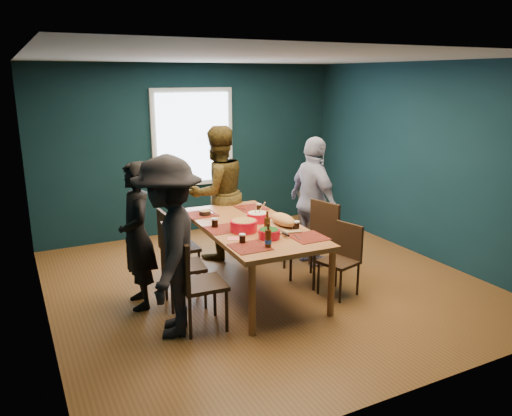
{
  "coord_description": "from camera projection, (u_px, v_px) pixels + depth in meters",
  "views": [
    {
      "loc": [
        -2.7,
        -5.11,
        2.5
      ],
      "look_at": [
        -0.19,
        -0.15,
        1.03
      ],
      "focal_mm": 35.0,
      "sensor_mm": 36.0,
      "label": 1
    }
  ],
  "objects": [
    {
      "name": "room",
      "position": [
        255.0,
        171.0,
        6.11
      ],
      "size": [
        5.01,
        5.01,
        2.71
      ],
      "color": "brown",
      "rests_on": "ground"
    },
    {
      "name": "dining_table",
      "position": [
        251.0,
        231.0,
        5.85
      ],
      "size": [
        1.15,
        2.18,
        0.81
      ],
      "rotation": [
        0.0,
        0.0,
        -0.04
      ],
      "color": "#9B5F2E",
      "rests_on": "floor"
    },
    {
      "name": "chair_left_far",
      "position": [
        173.0,
        242.0,
        6.08
      ],
      "size": [
        0.42,
        0.42,
        0.93
      ],
      "rotation": [
        0.0,
        0.0,
        0.0
      ],
      "color": "black",
      "rests_on": "floor"
    },
    {
      "name": "chair_left_mid",
      "position": [
        176.0,
        260.0,
        5.48
      ],
      "size": [
        0.47,
        0.47,
        0.94
      ],
      "rotation": [
        0.0,
        0.0,
        -0.11
      ],
      "color": "black",
      "rests_on": "floor"
    },
    {
      "name": "chair_left_near",
      "position": [
        193.0,
        277.0,
        4.96
      ],
      "size": [
        0.47,
        0.47,
        0.97
      ],
      "rotation": [
        0.0,
        0.0,
        -0.06
      ],
      "color": "black",
      "rests_on": "floor"
    },
    {
      "name": "chair_right_far",
      "position": [
        299.0,
        223.0,
        6.81
      ],
      "size": [
        0.49,
        0.49,
        0.97
      ],
      "rotation": [
        0.0,
        0.0,
        -0.14
      ],
      "color": "black",
      "rests_on": "floor"
    },
    {
      "name": "chair_right_mid",
      "position": [
        319.0,
        236.0,
        6.2
      ],
      "size": [
        0.55,
        0.55,
        0.99
      ],
      "rotation": [
        0.0,
        0.0,
        0.27
      ],
      "color": "black",
      "rests_on": "floor"
    },
    {
      "name": "chair_right_near",
      "position": [
        343.0,
        254.0,
        5.83
      ],
      "size": [
        0.47,
        0.47,
        0.84
      ],
      "rotation": [
        0.0,
        0.0,
        0.27
      ],
      "color": "black",
      "rests_on": "floor"
    },
    {
      "name": "person_far_left",
      "position": [
        137.0,
        236.0,
        5.43
      ],
      "size": [
        0.42,
        0.61,
        1.63
      ],
      "primitive_type": "imported",
      "rotation": [
        0.0,
        0.0,
        4.66
      ],
      "color": "black",
      "rests_on": "floor"
    },
    {
      "name": "person_back",
      "position": [
        218.0,
        193.0,
        6.92
      ],
      "size": [
        1.0,
        0.83,
        1.86
      ],
      "primitive_type": "imported",
      "rotation": [
        0.0,
        0.0,
        3.29
      ],
      "color": "black",
      "rests_on": "floor"
    },
    {
      "name": "person_right",
      "position": [
        313.0,
        202.0,
        6.66
      ],
      "size": [
        0.44,
        1.03,
        1.74
      ],
      "primitive_type": "imported",
      "rotation": [
        0.0,
        0.0,
        1.56
      ],
      "color": "white",
      "rests_on": "floor"
    },
    {
      "name": "person_near_left",
      "position": [
        169.0,
        247.0,
        4.82
      ],
      "size": [
        1.06,
        1.33,
        1.8
      ],
      "primitive_type": "imported",
      "rotation": [
        0.0,
        0.0,
        4.32
      ],
      "color": "black",
      "rests_on": "floor"
    },
    {
      "name": "bowl_salad",
      "position": [
        244.0,
        225.0,
        5.59
      ],
      "size": [
        0.31,
        0.31,
        0.13
      ],
      "color": "red",
      "rests_on": "dining_table"
    },
    {
      "name": "bowl_dumpling",
      "position": [
        258.0,
        217.0,
        5.96
      ],
      "size": [
        0.26,
        0.26,
        0.25
      ],
      "color": "red",
      "rests_on": "dining_table"
    },
    {
      "name": "bowl_herbs",
      "position": [
        269.0,
        234.0,
        5.34
      ],
      "size": [
        0.23,
        0.23,
        0.1
      ],
      "color": "red",
      "rests_on": "dining_table"
    },
    {
      "name": "cutting_board",
      "position": [
        283.0,
        221.0,
        5.74
      ],
      "size": [
        0.42,
        0.72,
        0.15
      ],
      "rotation": [
        0.0,
        0.0,
        -0.26
      ],
      "color": "tan",
      "rests_on": "dining_table"
    },
    {
      "name": "small_bowl",
      "position": [
        205.0,
        213.0,
        6.23
      ],
      "size": [
        0.15,
        0.15,
        0.06
      ],
      "color": "black",
      "rests_on": "dining_table"
    },
    {
      "name": "beer_bottle_a",
      "position": [
        268.0,
        239.0,
        5.05
      ],
      "size": [
        0.07,
        0.07,
        0.26
      ],
      "color": "#47200C",
      "rests_on": "dining_table"
    },
    {
      "name": "beer_bottle_b",
      "position": [
        267.0,
        225.0,
        5.47
      ],
      "size": [
        0.07,
        0.07,
        0.26
      ],
      "color": "#47200C",
      "rests_on": "dining_table"
    },
    {
      "name": "cola_glass_a",
      "position": [
        242.0,
        238.0,
        5.19
      ],
      "size": [
        0.07,
        0.07,
        0.1
      ],
      "color": "black",
      "rests_on": "dining_table"
    },
    {
      "name": "cola_glass_b",
      "position": [
        296.0,
        225.0,
        5.62
      ],
      "size": [
        0.08,
        0.08,
        0.11
      ],
      "color": "black",
      "rests_on": "dining_table"
    },
    {
      "name": "cola_glass_c",
      "position": [
        259.0,
        207.0,
        6.46
      ],
      "size": [
        0.06,
        0.06,
        0.09
      ],
      "color": "black",
      "rests_on": "dining_table"
    },
    {
      "name": "cola_glass_d",
      "position": [
        215.0,
        222.0,
        5.73
      ],
      "size": [
        0.08,
        0.08,
        0.11
      ],
      "color": "black",
      "rests_on": "dining_table"
    },
    {
      "name": "napkin_a",
      "position": [
        278.0,
        221.0,
        5.98
      ],
      "size": [
        0.14,
        0.14,
        0.0
      ],
      "primitive_type": "cube",
      "rotation": [
        0.0,
        0.0,
        -0.02
      ],
      "color": "#E66461",
      "rests_on": "dining_table"
    },
    {
      "name": "napkin_b",
      "position": [
        234.0,
        238.0,
        5.35
      ],
      "size": [
        0.17,
        0.17,
        0.0
      ],
      "primitive_type": "cube",
      "rotation": [
        0.0,
        0.0,
        -0.45
      ],
      "color": "#E66461",
      "rests_on": "dining_table"
    },
    {
      "name": "napkin_c",
      "position": [
        309.0,
        236.0,
        5.44
      ],
      "size": [
        0.16,
        0.16,
        0.0
      ],
      "primitive_type": "cube",
      "rotation": [
        0.0,
        0.0,
        0.38
      ],
      "color": "#E66461",
      "rests_on": "dining_table"
    }
  ]
}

